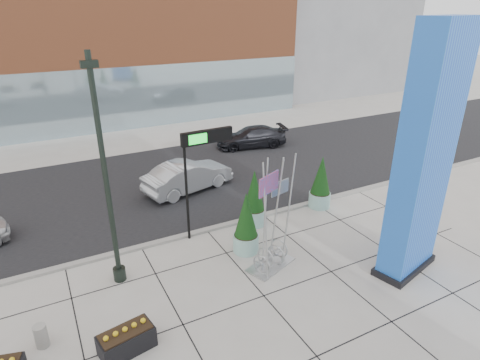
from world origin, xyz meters
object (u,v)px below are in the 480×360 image
blue_pylon (424,162)px  concrete_bollard (41,336)px  lamp_post (109,199)px  car_silver_mid (188,176)px  overhead_street_sign (203,147)px  public_art_sculpture (272,239)px

blue_pylon → concrete_bollard: 13.47m
lamp_post → car_silver_mid: lamp_post is taller
blue_pylon → concrete_bollard: size_ratio=12.21×
blue_pylon → concrete_bollard: bearing=156.1°
concrete_bollard → car_silver_mid: car_silver_mid is taller
lamp_post → concrete_bollard: (-2.74, -2.14, -2.98)m
lamp_post → blue_pylon: bearing=-23.8°
overhead_street_sign → car_silver_mid: overhead_street_sign is taller
blue_pylon → lamp_post: blue_pylon is taller
public_art_sculpture → overhead_street_sign: size_ratio=0.94×
blue_pylon → lamp_post: bearing=142.3°
blue_pylon → lamp_post: size_ratio=1.11×
blue_pylon → car_silver_mid: size_ratio=1.81×
overhead_street_sign → car_silver_mid: size_ratio=0.95×
car_silver_mid → concrete_bollard: bearing=122.3°
blue_pylon → car_silver_mid: (-4.80, 10.60, -3.57)m
concrete_bollard → overhead_street_sign: (6.88, 3.65, 3.72)m
concrete_bollard → overhead_street_sign: size_ratio=0.16×
blue_pylon → overhead_street_sign: 8.26m
public_art_sculpture → car_silver_mid: bearing=71.9°
public_art_sculpture → concrete_bollard: public_art_sculpture is taller
lamp_post → concrete_bollard: lamp_post is taller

